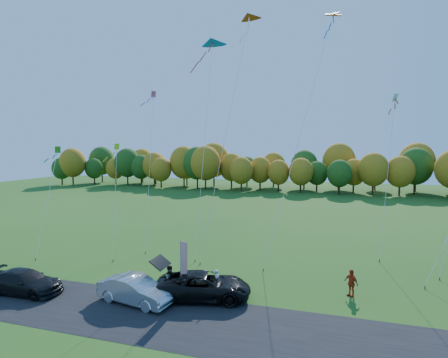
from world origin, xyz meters
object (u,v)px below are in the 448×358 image
(person_east, at_px, (351,283))
(feather_flag, at_px, (183,263))
(silver_sedan, at_px, (136,290))
(black_suv, at_px, (204,286))

(person_east, height_order, feather_flag, feather_flag)
(feather_flag, bearing_deg, silver_sedan, -150.58)
(silver_sedan, height_order, feather_flag, feather_flag)
(silver_sedan, relative_size, feather_flag, 1.31)
(black_suv, relative_size, person_east, 3.42)
(silver_sedan, distance_m, person_east, 13.67)
(silver_sedan, bearing_deg, feather_flag, -50.58)
(silver_sedan, bearing_deg, person_east, -59.40)
(person_east, bearing_deg, feather_flag, -118.60)
(black_suv, height_order, silver_sedan, black_suv)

